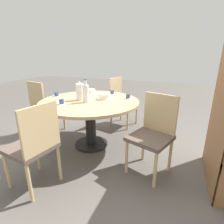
{
  "coord_description": "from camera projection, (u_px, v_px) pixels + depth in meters",
  "views": [
    {
      "loc": [
        2.11,
        1.17,
        1.32
      ],
      "look_at": [
        0.0,
        0.34,
        0.57
      ],
      "focal_mm": 28.0,
      "sensor_mm": 36.0,
      "label": 1
    }
  ],
  "objects": [
    {
      "name": "coffee_pot",
      "position": [
        80.0,
        91.0,
        2.45
      ],
      "size": [
        0.11,
        0.11,
        0.27
      ],
      "color": "white",
      "rests_on": "dining_table"
    },
    {
      "name": "cup_a",
      "position": [
        112.0,
        93.0,
        2.83
      ],
      "size": [
        0.11,
        0.11,
        0.07
      ],
      "color": "white",
      "rests_on": "dining_table"
    },
    {
      "name": "chair_b",
      "position": [
        121.0,
        100.0,
        3.34
      ],
      "size": [
        0.5,
        0.5,
        0.9
      ],
      "rotation": [
        0.0,
        0.0,
        2.92
      ],
      "color": "tan",
      "rests_on": "ground_plane"
    },
    {
      "name": "ground_plane",
      "position": [
        92.0,
        145.0,
        2.69
      ],
      "size": [
        14.0,
        14.0,
        0.0
      ],
      "primitive_type": "plane",
      "color": "#56514C"
    },
    {
      "name": "chair_d",
      "position": [
        34.0,
        144.0,
        1.7
      ],
      "size": [
        0.48,
        0.48,
        0.9
      ],
      "rotation": [
        0.0,
        0.0,
        6.13
      ],
      "color": "tan",
      "rests_on": "ground_plane"
    },
    {
      "name": "chair_c",
      "position": [
        45.0,
        105.0,
        3.01
      ],
      "size": [
        0.5,
        0.5,
        0.9
      ],
      "rotation": [
        0.0,
        0.0,
        4.49
      ],
      "color": "tan",
      "rests_on": "ground_plane"
    },
    {
      "name": "water_bottle",
      "position": [
        86.0,
        93.0,
        2.33
      ],
      "size": [
        0.08,
        0.08,
        0.31
      ],
      "color": "silver",
      "rests_on": "dining_table"
    },
    {
      "name": "cake_main",
      "position": [
        89.0,
        92.0,
        2.81
      ],
      "size": [
        0.22,
        0.22,
        0.09
      ],
      "color": "white",
      "rests_on": "dining_table"
    },
    {
      "name": "dining_table",
      "position": [
        90.0,
        109.0,
        2.51
      ],
      "size": [
        1.39,
        1.39,
        0.7
      ],
      "color": "black",
      "rests_on": "ground_plane"
    },
    {
      "name": "cup_c",
      "position": [
        57.0,
        95.0,
        2.69
      ],
      "size": [
        0.11,
        0.11,
        0.07
      ],
      "color": "white",
      "rests_on": "dining_table"
    },
    {
      "name": "chair_a",
      "position": [
        153.0,
        132.0,
        1.97
      ],
      "size": [
        0.54,
        0.54,
        0.9
      ],
      "rotation": [
        0.0,
        0.0,
        1.22
      ],
      "color": "tan",
      "rests_on": "ground_plane"
    },
    {
      "name": "cup_d",
      "position": [
        62.0,
        102.0,
        2.27
      ],
      "size": [
        0.11,
        0.11,
        0.07
      ],
      "color": "white",
      "rests_on": "dining_table"
    },
    {
      "name": "cake_second",
      "position": [
        104.0,
        97.0,
        2.53
      ],
      "size": [
        0.2,
        0.2,
        0.08
      ],
      "color": "white",
      "rests_on": "dining_table"
    },
    {
      "name": "cup_b",
      "position": [
        128.0,
        97.0,
        2.56
      ],
      "size": [
        0.11,
        0.11,
        0.07
      ],
      "color": "white",
      "rests_on": "dining_table"
    }
  ]
}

